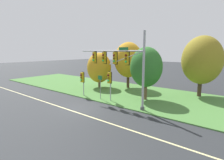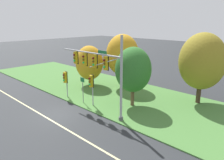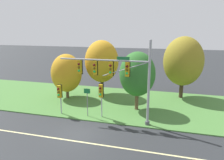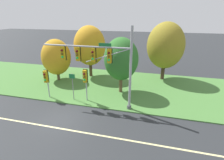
{
  "view_description": "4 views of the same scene",
  "coord_description": "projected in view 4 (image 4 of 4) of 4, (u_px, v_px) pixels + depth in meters",
  "views": [
    {
      "loc": [
        13.1,
        -11.33,
        5.68
      ],
      "look_at": [
        1.19,
        3.59,
        2.5
      ],
      "focal_mm": 28.0,
      "sensor_mm": 36.0,
      "label": 1
    },
    {
      "loc": [
        17.17,
        -10.15,
        8.6
      ],
      "look_at": [
        3.36,
        3.98,
        3.21
      ],
      "focal_mm": 35.0,
      "sensor_mm": 36.0,
      "label": 2
    },
    {
      "loc": [
        7.19,
        -14.98,
        8.37
      ],
      "look_at": [
        1.73,
        4.44,
        3.6
      ],
      "focal_mm": 35.0,
      "sensor_mm": 36.0,
      "label": 3
    },
    {
      "loc": [
        7.42,
        -11.15,
        8.33
      ],
      "look_at": [
        3.48,
        3.97,
        2.41
      ],
      "focal_mm": 28.0,
      "sensor_mm": 36.0,
      "label": 4
    }
  ],
  "objects": [
    {
      "name": "pedestrian_signal_near_kerb",
      "position": [
        46.0,
        78.0,
        17.61
      ],
      "size": [
        0.46,
        0.55,
        3.01
      ],
      "color": "#9EA0A5",
      "rests_on": "grass_verge"
    },
    {
      "name": "tree_behind_signpost",
      "position": [
        121.0,
        59.0,
        18.45
      ],
      "size": [
        3.65,
        3.65,
        6.05
      ],
      "color": "brown",
      "rests_on": "grass_verge"
    },
    {
      "name": "tree_left_of_mast",
      "position": [
        90.0,
        46.0,
        23.3
      ],
      "size": [
        4.21,
        4.21,
        6.89
      ],
      "color": "#4C3823",
      "rests_on": "grass_verge"
    },
    {
      "name": "ground_plane",
      "position": [
        61.0,
        119.0,
        14.79
      ],
      "size": [
        160.0,
        160.0,
        0.0
      ],
      "primitive_type": "plane",
      "color": "#282B2D"
    },
    {
      "name": "route_sign_post",
      "position": [
        73.0,
        83.0,
        17.35
      ],
      "size": [
        0.62,
        0.08,
        2.8
      ],
      "color": "slate",
      "rests_on": "grass_verge"
    },
    {
      "name": "traffic_signal_mast",
      "position": [
        100.0,
        60.0,
        15.32
      ],
      "size": [
        8.37,
        0.49,
        7.4
      ],
      "color": "#9EA0A5",
      "rests_on": "grass_verge"
    },
    {
      "name": "tree_mid_verge",
      "position": [
        166.0,
        46.0,
        22.07
      ],
      "size": [
        4.68,
        4.68,
        7.41
      ],
      "color": "#423021",
      "rests_on": "grass_verge"
    },
    {
      "name": "lane_stripe",
      "position": [
        53.0,
        127.0,
        13.71
      ],
      "size": [
        36.0,
        0.16,
        0.01
      ],
      "primitive_type": "cube",
      "color": "beige",
      "rests_on": "ground"
    },
    {
      "name": "tree_nearest_road",
      "position": [
        56.0,
        57.0,
        22.31
      ],
      "size": [
        3.66,
        3.66,
        5.35
      ],
      "color": "brown",
      "rests_on": "grass_verge"
    },
    {
      "name": "grass_verge",
      "position": [
        94.0,
        83.0,
        22.24
      ],
      "size": [
        48.0,
        11.5,
        0.1
      ],
      "primitive_type": "cube",
      "color": "#477A38",
      "rests_on": "ground"
    },
    {
      "name": "pedestrian_signal_further_along",
      "position": [
        85.0,
        78.0,
        16.82
      ],
      "size": [
        0.46,
        0.55,
        3.31
      ],
      "color": "#9EA0A5",
      "rests_on": "grass_verge"
    }
  ]
}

